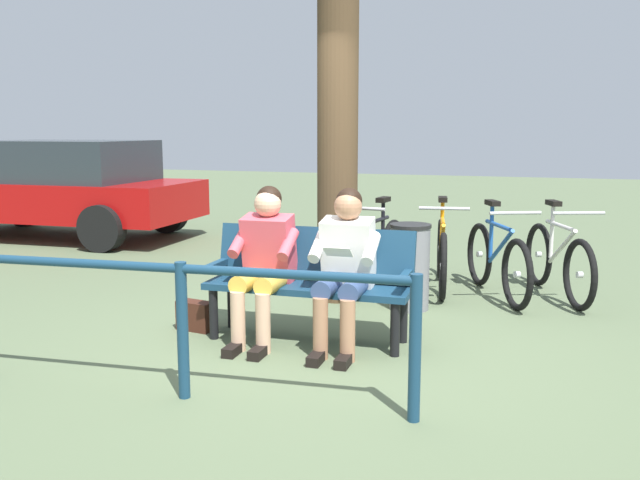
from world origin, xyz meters
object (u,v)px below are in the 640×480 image
(litter_bin, at_px, (410,267))
(bicycle_orange, at_px, (442,254))
(person_reading, at_px, (345,261))
(bicycle_purple, at_px, (497,261))
(parked_car, at_px, (60,187))
(person_companion, at_px, (264,257))
(bicycle_black, at_px, (558,261))
(bicycle_silver, at_px, (376,254))
(tree_trunk, at_px, (338,119))
(bench, at_px, (311,275))
(handbag, at_px, (195,316))

(litter_bin, xyz_separation_m, bicycle_orange, (-0.15, -0.93, -0.04))
(litter_bin, bearing_deg, person_reading, 79.32)
(bicycle_purple, height_order, parked_car, parked_car)
(person_companion, distance_m, bicycle_black, 3.11)
(bicycle_purple, relative_size, bicycle_orange, 0.93)
(person_reading, distance_m, bicycle_silver, 1.99)
(litter_bin, height_order, bicycle_silver, bicycle_silver)
(tree_trunk, bearing_deg, bicycle_orange, -138.51)
(tree_trunk, bearing_deg, bicycle_black, -158.92)
(person_companion, bearing_deg, parked_car, -38.79)
(litter_bin, bearing_deg, bench, 63.12)
(parked_car, bearing_deg, bicycle_black, 165.47)
(tree_trunk, bearing_deg, parked_car, -24.09)
(bicycle_orange, bearing_deg, bicycle_silver, -79.30)
(handbag, relative_size, tree_trunk, 0.09)
(person_companion, xyz_separation_m, handbag, (0.65, -0.06, -0.54))
(litter_bin, height_order, bicycle_orange, bicycle_orange)
(handbag, height_order, bicycle_black, bicycle_black)
(tree_trunk, distance_m, bicycle_black, 2.56)
(tree_trunk, xyz_separation_m, litter_bin, (-0.74, 0.15, -1.33))
(bicycle_silver, bearing_deg, litter_bin, 42.36)
(person_companion, distance_m, bicycle_silver, 2.04)
(person_reading, relative_size, handbag, 4.00)
(bicycle_orange, height_order, parked_car, parked_car)
(handbag, bearing_deg, person_reading, 178.27)
(person_companion, distance_m, tree_trunk, 1.79)
(person_reading, xyz_separation_m, bicycle_purple, (-0.95, -2.01, -0.31))
(person_reading, relative_size, tree_trunk, 0.35)
(person_companion, distance_m, litter_bin, 1.58)
(parked_car, bearing_deg, person_companion, 140.59)
(bicycle_black, xyz_separation_m, bicycle_orange, (1.13, -0.01, 0.00))
(handbag, height_order, bicycle_silver, bicycle_silver)
(bicycle_purple, bearing_deg, parked_car, -129.20)
(bicycle_purple, xyz_separation_m, bicycle_orange, (0.57, -0.19, 0.00))
(person_reading, relative_size, parked_car, 0.28)
(person_companion, height_order, tree_trunk, tree_trunk)
(bicycle_black, bearing_deg, bicycle_silver, -103.95)
(bicycle_purple, relative_size, bicycle_silver, 0.93)
(handbag, relative_size, bicycle_purple, 0.19)
(litter_bin, distance_m, parked_car, 6.34)
(bench, bearing_deg, person_companion, 27.08)
(tree_trunk, xyz_separation_m, parked_car, (5.11, -2.28, -0.95))
(person_reading, bearing_deg, litter_bin, -102.67)
(person_companion, height_order, bicycle_orange, person_companion)
(tree_trunk, height_order, litter_bin, tree_trunk)
(litter_bin, relative_size, bicycle_silver, 0.47)
(handbag, relative_size, parked_car, 0.07)
(bicycle_orange, xyz_separation_m, parked_car, (5.99, -1.50, 0.41))
(person_companion, distance_m, bicycle_purple, 2.60)
(handbag, height_order, tree_trunk, tree_trunk)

